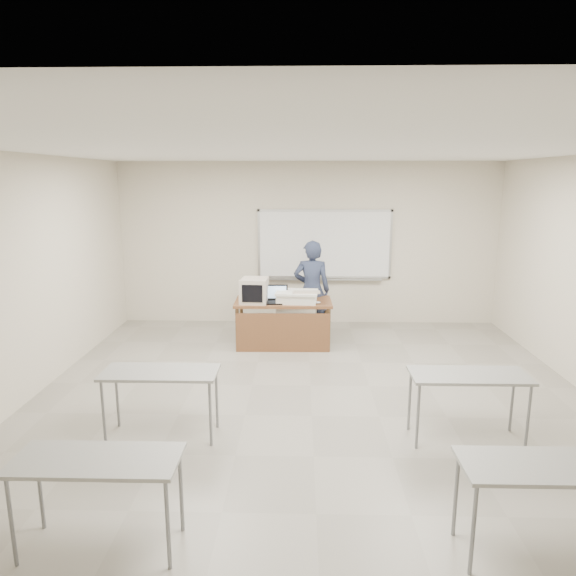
{
  "coord_description": "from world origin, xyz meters",
  "views": [
    {
      "loc": [
        -0.14,
        -5.51,
        2.7
      ],
      "look_at": [
        -0.33,
        2.2,
        1.04
      ],
      "focal_mm": 32.0,
      "sensor_mm": 36.0,
      "label": 1
    }
  ],
  "objects_px": {
    "instructor_desk": "(283,313)",
    "presenter": "(312,290)",
    "podium": "(297,319)",
    "mouse": "(317,302)",
    "crt_monitor": "(255,290)",
    "whiteboard": "(325,245)",
    "laptop": "(277,299)",
    "keyboard": "(306,292)"
  },
  "relations": [
    {
      "from": "laptop",
      "to": "presenter",
      "type": "relative_size",
      "value": 0.21
    },
    {
      "from": "instructor_desk",
      "to": "mouse",
      "type": "relative_size",
      "value": 15.64
    },
    {
      "from": "crt_monitor",
      "to": "presenter",
      "type": "distance_m",
      "value": 1.05
    },
    {
      "from": "podium",
      "to": "mouse",
      "type": "height_order",
      "value": "podium"
    },
    {
      "from": "podium",
      "to": "crt_monitor",
      "type": "xyz_separation_m",
      "value": [
        -0.67,
        -0.02,
        0.48
      ]
    },
    {
      "from": "instructor_desk",
      "to": "laptop",
      "type": "height_order",
      "value": "laptop"
    },
    {
      "from": "crt_monitor",
      "to": "laptop",
      "type": "height_order",
      "value": "crt_monitor"
    },
    {
      "from": "podium",
      "to": "laptop",
      "type": "height_order",
      "value": "laptop"
    },
    {
      "from": "podium",
      "to": "crt_monitor",
      "type": "distance_m",
      "value": 0.83
    },
    {
      "from": "laptop",
      "to": "mouse",
      "type": "height_order",
      "value": "laptop"
    },
    {
      "from": "mouse",
      "to": "presenter",
      "type": "distance_m",
      "value": 0.58
    },
    {
      "from": "mouse",
      "to": "crt_monitor",
      "type": "bearing_deg",
      "value": -163.64
    },
    {
      "from": "mouse",
      "to": "instructor_desk",
      "type": "bearing_deg",
      "value": -168.42
    },
    {
      "from": "whiteboard",
      "to": "podium",
      "type": "height_order",
      "value": "whiteboard"
    },
    {
      "from": "whiteboard",
      "to": "laptop",
      "type": "xyz_separation_m",
      "value": [
        -0.82,
        -1.49,
        -0.67
      ]
    },
    {
      "from": "crt_monitor",
      "to": "podium",
      "type": "bearing_deg",
      "value": 6.21
    },
    {
      "from": "instructor_desk",
      "to": "crt_monitor",
      "type": "distance_m",
      "value": 0.59
    },
    {
      "from": "instructor_desk",
      "to": "presenter",
      "type": "distance_m",
      "value": 0.73
    },
    {
      "from": "mouse",
      "to": "keyboard",
      "type": "relative_size",
      "value": 0.23
    },
    {
      "from": "podium",
      "to": "presenter",
      "type": "height_order",
      "value": "presenter"
    },
    {
      "from": "whiteboard",
      "to": "instructor_desk",
      "type": "relative_size",
      "value": 1.59
    },
    {
      "from": "instructor_desk",
      "to": "laptop",
      "type": "relative_size",
      "value": 4.36
    },
    {
      "from": "presenter",
      "to": "podium",
      "type": "bearing_deg",
      "value": 65.43
    },
    {
      "from": "presenter",
      "to": "crt_monitor",
      "type": "bearing_deg",
      "value": 31.49
    },
    {
      "from": "instructor_desk",
      "to": "crt_monitor",
      "type": "relative_size",
      "value": 3.29
    },
    {
      "from": "instructor_desk",
      "to": "podium",
      "type": "relative_size",
      "value": 1.68
    },
    {
      "from": "mouse",
      "to": "whiteboard",
      "type": "bearing_deg",
      "value": 104.41
    },
    {
      "from": "whiteboard",
      "to": "keyboard",
      "type": "height_order",
      "value": "whiteboard"
    },
    {
      "from": "whiteboard",
      "to": "instructor_desk",
      "type": "bearing_deg",
      "value": -115.99
    },
    {
      "from": "keyboard",
      "to": "presenter",
      "type": "bearing_deg",
      "value": 78.39
    },
    {
      "from": "instructor_desk",
      "to": "keyboard",
      "type": "distance_m",
      "value": 0.54
    },
    {
      "from": "whiteboard",
      "to": "mouse",
      "type": "xyz_separation_m",
      "value": [
        -0.17,
        -1.57,
        -0.71
      ]
    },
    {
      "from": "laptop",
      "to": "keyboard",
      "type": "bearing_deg",
      "value": -13.42
    },
    {
      "from": "instructor_desk",
      "to": "presenter",
      "type": "height_order",
      "value": "presenter"
    },
    {
      "from": "crt_monitor",
      "to": "presenter",
      "type": "bearing_deg",
      "value": 32.37
    },
    {
      "from": "whiteboard",
      "to": "presenter",
      "type": "height_order",
      "value": "whiteboard"
    },
    {
      "from": "whiteboard",
      "to": "mouse",
      "type": "relative_size",
      "value": 24.84
    },
    {
      "from": "keyboard",
      "to": "podium",
      "type": "bearing_deg",
      "value": 139.2
    },
    {
      "from": "crt_monitor",
      "to": "keyboard",
      "type": "relative_size",
      "value": 1.1
    },
    {
      "from": "podium",
      "to": "mouse",
      "type": "distance_m",
      "value": 0.46
    },
    {
      "from": "laptop",
      "to": "presenter",
      "type": "bearing_deg",
      "value": 39.18
    },
    {
      "from": "podium",
      "to": "crt_monitor",
      "type": "height_order",
      "value": "crt_monitor"
    }
  ]
}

